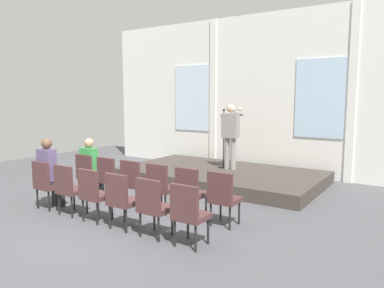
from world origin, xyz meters
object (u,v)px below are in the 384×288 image
chair_r0_c5 (223,195)px  chair_r1_c2 (94,192)px  chair_r1_c0 (46,182)px  chair_r1_c5 (189,211)px  audience_r0_c0 (91,164)px  audience_r1_c0 (49,170)px  chair_r1_c3 (121,197)px  chair_r0_c2 (134,180)px  speaker (231,132)px  chair_r0_c3 (161,185)px  chair_r0_c1 (110,176)px  chair_r0_c4 (190,190)px  mic_stand (223,155)px  chair_r0_c0 (88,173)px  chair_r1_c4 (153,204)px  chair_r1_c1 (69,187)px

chair_r0_c5 → chair_r1_c2: (-1.98, -1.03, 0.00)m
chair_r1_c0 → chair_r1_c5: (3.30, 0.00, 0.00)m
audience_r0_c0 → chair_r1_c2: bearing=-40.0°
audience_r0_c0 → audience_r1_c0: audience_r1_c0 is taller
audience_r0_c0 → chair_r1_c2: (1.32, -1.11, -0.18)m
audience_r0_c0 → chair_r1_c3: audience_r0_c0 is taller
chair_r0_c2 → speaker: bearing=81.3°
chair_r0_c3 → chair_r1_c2: same height
chair_r1_c3 → audience_r1_c0: bearing=177.7°
chair_r0_c1 → chair_r1_c5: bearing=-21.2°
chair_r0_c5 → audience_r1_c0: audience_r1_c0 is taller
speaker → chair_r1_c5: size_ratio=1.78×
chair_r1_c0 → chair_r1_c3: (1.98, 0.00, 0.00)m
chair_r0_c4 → chair_r1_c0: (-2.64, -1.03, 0.00)m
chair_r0_c2 → audience_r1_c0: (-1.32, -0.95, 0.23)m
mic_stand → chair_r0_c0: size_ratio=1.65×
chair_r1_c4 → chair_r0_c1: bearing=152.6°
mic_stand → chair_r0_c2: mic_stand is taller
chair_r1_c0 → audience_r1_c0: bearing=90.0°
chair_r0_c5 → chair_r1_c4: same height
chair_r0_c5 → chair_r1_c2: same height
audience_r0_c0 → chair_r0_c3: bearing=-2.4°
chair_r0_c0 → chair_r1_c5: same height
chair_r0_c1 → chair_r1_c2: (0.66, -1.03, 0.00)m
chair_r1_c1 → chair_r0_c0: bearing=122.8°
mic_stand → chair_r0_c2: size_ratio=1.65×
audience_r0_c0 → chair_r0_c2: 1.33m
audience_r0_c0 → chair_r0_c4: bearing=-1.8°
chair_r0_c0 → chair_r1_c2: 1.67m
mic_stand → chair_r0_c5: mic_stand is taller
mic_stand → chair_r0_c4: 3.40m
chair_r1_c5 → chair_r1_c3: bearing=180.0°
chair_r1_c0 → chair_r0_c4: bearing=21.2°
audience_r0_c0 → chair_r1_c4: audience_r0_c0 is taller
chair_r1_c2 → chair_r1_c4: 1.32m
chair_r1_c0 → audience_r1_c0: 0.24m
chair_r0_c4 → chair_r0_c0: bearing=180.0°
chair_r0_c1 → chair_r1_c3: 1.67m
chair_r0_c5 → chair_r1_c1: size_ratio=1.00×
chair_r1_c1 → chair_r1_c3: size_ratio=1.00×
audience_r0_c0 → chair_r0_c1: audience_r0_c0 is taller
speaker → chair_r0_c2: (-0.48, -3.12, -0.74)m
mic_stand → chair_r1_c3: (0.43, -4.25, -0.10)m
chair_r0_c1 → chair_r0_c2: 0.66m
chair_r1_c0 → chair_r1_c5: bearing=0.0°
chair_r0_c1 → chair_r1_c2: bearing=-57.2°
chair_r1_c5 → chair_r0_c5: bearing=90.0°
chair_r0_c3 → chair_r0_c5: (1.32, 0.00, 0.00)m
mic_stand → chair_r1_c3: 4.27m
chair_r0_c0 → chair_r1_c5: bearing=-17.3°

